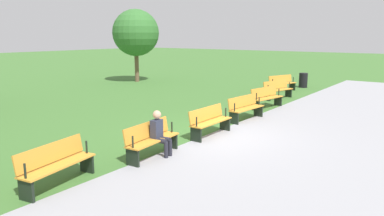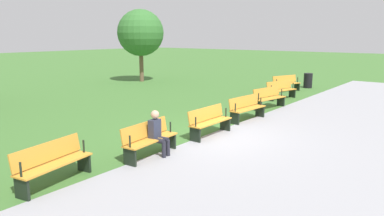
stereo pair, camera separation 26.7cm
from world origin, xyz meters
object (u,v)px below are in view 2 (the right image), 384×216
(bench_2, at_px, (269,97))
(bench_4, at_px, (209,121))
(bench_0, at_px, (286,83))
(bench_6, at_px, (53,162))
(bench_5, at_px, (149,138))
(tree_1, at_px, (141,33))
(bench_1, at_px, (281,89))
(person_seated, at_px, (158,132))
(trash_bin, at_px, (308,81))
(bench_3, at_px, (246,108))

(bench_2, height_order, bench_4, same)
(bench_0, height_order, bench_6, same)
(bench_2, relative_size, bench_5, 1.01)
(bench_2, relative_size, tree_1, 0.38)
(bench_4, xyz_separation_m, bench_6, (5.12, -0.46, 0.00))
(bench_1, height_order, person_seated, person_seated)
(tree_1, bearing_deg, bench_6, 39.40)
(bench_6, height_order, tree_1, tree_1)
(bench_4, height_order, trash_bin, bench_4)
(bench_5, xyz_separation_m, tree_1, (-10.88, -11.38, 2.79))
(bench_4, height_order, tree_1, tree_1)
(person_seated, bearing_deg, bench_4, 175.19)
(tree_1, bearing_deg, bench_4, 54.12)
(tree_1, bearing_deg, bench_0, 100.35)
(bench_5, relative_size, bench_6, 0.99)
(bench_2, distance_m, bench_5, 7.70)
(bench_2, height_order, bench_3, same)
(bench_0, height_order, trash_bin, bench_0)
(bench_3, bearing_deg, person_seated, 6.57)
(bench_3, bearing_deg, bench_2, -167.27)
(bench_0, height_order, bench_2, same)
(bench_0, relative_size, person_seated, 1.52)
(bench_0, bearing_deg, bench_4, 30.59)
(bench_0, relative_size, tree_1, 0.38)
(bench_1, bearing_deg, bench_2, 28.03)
(trash_bin, bearing_deg, tree_1, -68.82)
(bench_5, height_order, bench_6, same)
(bench_3, bearing_deg, tree_1, -111.67)
(bench_5, bearing_deg, bench_1, 179.98)
(bench_1, relative_size, person_seated, 1.53)
(bench_1, xyz_separation_m, bench_2, (2.51, 0.57, 0.00))
(bench_2, xyz_separation_m, bench_5, (7.69, 0.34, 0.00))
(bench_0, height_order, bench_5, same)
(bench_3, relative_size, bench_5, 1.00)
(bench_1, distance_m, bench_2, 2.57)
(bench_3, distance_m, bench_4, 2.57)
(bench_4, bearing_deg, bench_5, -2.54)
(bench_2, bearing_deg, bench_1, -157.08)
(bench_4, bearing_deg, bench_3, -177.46)
(bench_1, relative_size, bench_6, 1.00)
(bench_4, xyz_separation_m, tree_1, (-8.31, -11.49, 2.79))
(bench_5, xyz_separation_m, person_seated, (-0.19, 0.13, 0.16))
(bench_0, distance_m, trash_bin, 2.21)
(bench_3, distance_m, person_seated, 4.96)
(bench_6, distance_m, trash_bin, 17.39)
(person_seated, bearing_deg, trash_bin, -179.80)
(bench_2, bearing_deg, tree_1, -95.91)
(person_seated, height_order, tree_1, tree_1)
(person_seated, bearing_deg, bench_5, -38.87)
(person_seated, bearing_deg, bench_3, 176.36)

